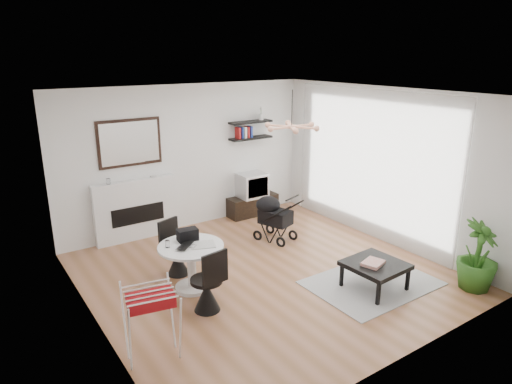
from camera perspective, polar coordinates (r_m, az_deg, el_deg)
floor at (r=7.09m, az=1.11°, el=-10.13°), size 5.00×5.00×0.00m
ceiling at (r=6.33m, az=1.26°, el=12.18°), size 5.00×5.00×0.00m
wall_back at (r=8.67m, az=-8.47°, el=4.31°), size 5.00×0.00×5.00m
wall_left at (r=5.59m, az=-20.24°, el=-3.80°), size 0.00×5.00×5.00m
wall_right at (r=8.24m, az=15.51°, el=3.19°), size 0.00×5.00×5.00m
sheer_curtain at (r=8.29m, az=14.02°, el=3.39°), size 0.04×3.60×2.60m
fireplace at (r=8.37m, az=-14.80°, el=-1.27°), size 1.50×0.17×2.16m
shelf_lower at (r=9.16m, az=-0.67°, el=6.76°), size 0.90×0.25×0.04m
shelf_upper at (r=9.10m, az=-0.67°, el=8.75°), size 0.90×0.25×0.04m
pendant_lamp at (r=7.05m, az=4.47°, el=8.14°), size 0.90×0.90×0.10m
tv_console at (r=9.45m, az=-0.41°, el=-1.67°), size 1.07×0.37×0.40m
crt_tv at (r=9.30m, az=-0.56°, el=0.90°), size 0.56×0.49×0.49m
dining_table at (r=6.53m, az=-8.07°, el=-8.47°), size 0.92×0.92×0.67m
laptop at (r=6.37m, az=-8.44°, el=-6.75°), size 0.41×0.39×0.03m
black_bag at (r=6.58m, az=-8.55°, el=-5.29°), size 0.31×0.21×0.17m
newspaper at (r=6.42m, az=-6.69°, el=-6.55°), size 0.41×0.38×0.01m
drinking_glass at (r=6.41m, az=-11.02°, el=-6.39°), size 0.06×0.06×0.10m
chair_far at (r=7.07m, az=-9.87°, el=-8.06°), size 0.44×0.45×0.85m
chair_near at (r=6.07m, az=-6.06°, el=-12.24°), size 0.43×0.45×0.89m
drying_rack at (r=5.24m, az=-12.89°, el=-15.70°), size 0.65×0.62×0.84m
stroller at (r=8.17m, az=2.17°, el=-3.42°), size 0.64×0.80×0.88m
rug at (r=7.01m, az=14.25°, el=-10.96°), size 1.81×1.31×0.01m
coffee_table at (r=6.72m, az=14.69°, el=-8.91°), size 0.79×0.79×0.39m
magazines at (r=6.64m, az=14.43°, el=-8.59°), size 0.37×0.32×0.04m
potted_plant at (r=7.17m, az=26.00°, el=-7.17°), size 0.67×0.67×1.01m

